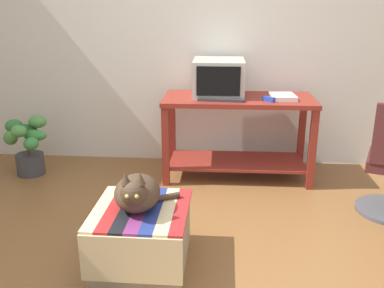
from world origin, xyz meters
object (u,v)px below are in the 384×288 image
Objects in this scene: book at (283,97)px; ottoman_with_blanket at (142,236)px; desk at (238,123)px; cat at (137,193)px; keyboard at (221,99)px; stapler at (269,99)px; tv_monitor at (219,78)px; potted_plant at (28,145)px.

book is 1.85m from ottoman_with_blanket.
desk is 3.41× the size of cat.
book is 0.40× the size of ottoman_with_blanket.
keyboard reaches higher than cat.
stapler is (-0.13, -0.11, 0.00)m from book.
keyboard is at bearing -82.55° from tv_monitor.
book is 2.26× the size of stapler.
stapler is at bearing 57.17° from ottoman_with_blanket.
book is at bearing 2.05° from potted_plant.
stapler is at bearing 2.07° from keyboard.
stapler is at bearing -29.39° from tv_monitor.
cat is at bearing -128.88° from ottoman_with_blanket.
potted_plant is (-1.35, 1.36, 0.10)m from ottoman_with_blanket.
keyboard is 1.47m from cat.
cat is at bearing -45.99° from potted_plant.
keyboard is at bearing -0.44° from potted_plant.
potted_plant is 2.26m from stapler.
cat is (-0.62, -1.50, -0.02)m from desk.
tv_monitor is 0.91× the size of potted_plant.
cat is 1.93m from potted_plant.
cat reaches higher than ottoman_with_blanket.
book is at bearing -13.30° from tv_monitor.
keyboard is 1.01× the size of cat.
potted_plant is at bearing -177.18° from desk.
book is 2.39m from potted_plant.
desk is 2.15× the size of ottoman_with_blanket.
tv_monitor is 4.63× the size of stapler.
book is at bearing 51.83° from cat.
ottoman_with_blanket is 1.92m from potted_plant.
stapler is at bearing -0.73° from potted_plant.
tv_monitor reaches higher than keyboard.
desk is 0.45m from tv_monitor.
potted_plant is (-1.33, 1.38, -0.20)m from cat.
tv_monitor is (-0.18, 0.09, 0.40)m from desk.
stapler reaches higher than cat.
desk is 1.64m from ottoman_with_blanket.
tv_monitor is at bearing 70.96° from cat.
desk is 0.39m from stapler.
ottoman_with_blanket is 5.71× the size of stapler.
cat is at bearing -104.92° from keyboard.
tv_monitor reaches higher than stapler.
ottoman_with_blanket is at bearing -105.89° from tv_monitor.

